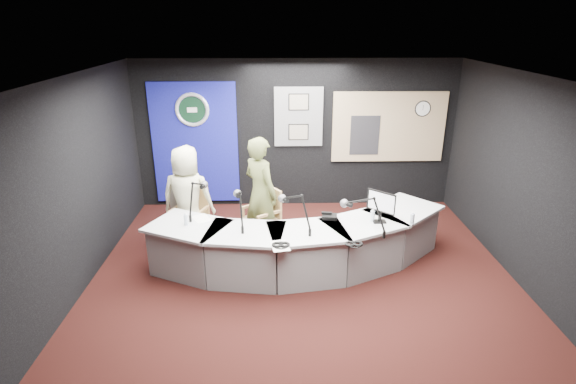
{
  "coord_description": "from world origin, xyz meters",
  "views": [
    {
      "loc": [
        -0.35,
        -5.29,
        3.47
      ],
      "look_at": [
        -0.2,
        0.8,
        1.1
      ],
      "focal_mm": 28.0,
      "sensor_mm": 36.0,
      "label": 1
    }
  ],
  "objects_px": {
    "armchair_right": "(261,220)",
    "person_man": "(188,198)",
    "broadcast_desk": "(299,244)",
    "armchair_left": "(189,218)",
    "person_woman": "(261,193)"
  },
  "relations": [
    {
      "from": "armchair_right",
      "to": "person_man",
      "type": "distance_m",
      "value": 1.22
    },
    {
      "from": "broadcast_desk",
      "to": "armchair_right",
      "type": "bearing_deg",
      "value": 128.77
    },
    {
      "from": "broadcast_desk",
      "to": "armchair_left",
      "type": "xyz_separation_m",
      "value": [
        -1.72,
        0.73,
        0.11
      ]
    },
    {
      "from": "broadcast_desk",
      "to": "person_man",
      "type": "distance_m",
      "value": 1.92
    },
    {
      "from": "armchair_left",
      "to": "person_woman",
      "type": "relative_size",
      "value": 0.53
    },
    {
      "from": "armchair_right",
      "to": "broadcast_desk",
      "type": "bearing_deg",
      "value": 3.62
    },
    {
      "from": "broadcast_desk",
      "to": "person_man",
      "type": "height_order",
      "value": "person_man"
    },
    {
      "from": "armchair_left",
      "to": "armchair_right",
      "type": "height_order",
      "value": "armchair_left"
    },
    {
      "from": "broadcast_desk",
      "to": "armchair_right",
      "type": "height_order",
      "value": "armchair_right"
    },
    {
      "from": "broadcast_desk",
      "to": "armchair_left",
      "type": "relative_size",
      "value": 4.65
    },
    {
      "from": "armchair_left",
      "to": "person_man",
      "type": "xyz_separation_m",
      "value": [
        -0.0,
        0.0,
        0.35
      ]
    },
    {
      "from": "armchair_right",
      "to": "person_man",
      "type": "xyz_separation_m",
      "value": [
        -1.15,
        0.02,
        0.4
      ]
    },
    {
      "from": "broadcast_desk",
      "to": "person_man",
      "type": "bearing_deg",
      "value": 156.98
    },
    {
      "from": "person_man",
      "to": "armchair_right",
      "type": "bearing_deg",
      "value": -175.58
    },
    {
      "from": "armchair_left",
      "to": "person_woman",
      "type": "bearing_deg",
      "value": 19.38
    }
  ]
}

